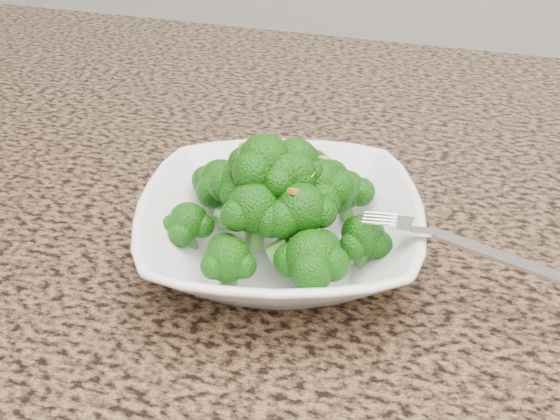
% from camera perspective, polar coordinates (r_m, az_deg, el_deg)
% --- Properties ---
extents(granite_counter, '(1.64, 1.04, 0.03)m').
position_cam_1_polar(granite_counter, '(0.65, 12.85, -3.89)').
color(granite_counter, brown).
rests_on(granite_counter, cabinet).
extents(bowl, '(0.29, 0.29, 0.06)m').
position_cam_1_polar(bowl, '(0.59, 0.00, -1.73)').
color(bowl, white).
rests_on(bowl, granite_counter).
extents(broccoli_pile, '(0.21, 0.21, 0.07)m').
position_cam_1_polar(broccoli_pile, '(0.55, 0.00, 3.89)').
color(broccoli_pile, '#155A0A').
rests_on(broccoli_pile, bowl).
extents(garlic_topping, '(0.12, 0.12, 0.01)m').
position_cam_1_polar(garlic_topping, '(0.54, 0.00, 7.63)').
color(garlic_topping, orange).
rests_on(garlic_topping, broccoli_pile).
extents(fork, '(0.17, 0.03, 0.01)m').
position_cam_1_polar(fork, '(0.54, 11.91, -1.83)').
color(fork, silver).
rests_on(fork, bowl).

